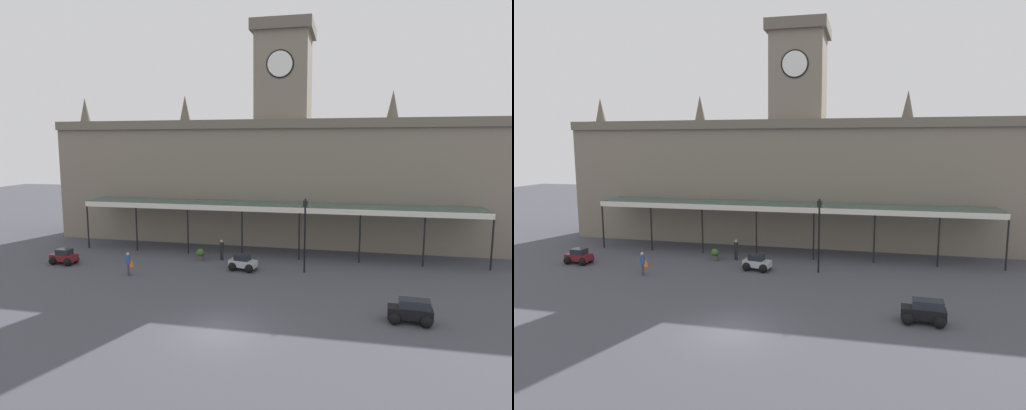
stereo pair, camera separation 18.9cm
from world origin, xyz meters
TOP-DOWN VIEW (x-y plane):
  - ground_plane at (0.00, 0.00)m, footprint 140.00×140.00m
  - station_building at (-0.00, 21.32)m, footprint 43.86×6.81m
  - entrance_canopy at (-0.00, 15.68)m, footprint 33.54×3.26m
  - car_black_estate at (9.53, 3.10)m, footprint 2.30×1.64m
  - car_maroon_sedan at (-15.50, 9.29)m, footprint 2.09×1.59m
  - car_silver_sedan at (-1.36, 10.54)m, footprint 2.17×1.73m
  - pedestrian_crossing_forecourt at (-9.09, 7.64)m, footprint 0.34×0.36m
  - pedestrian_near_entrance at (-3.73, 13.00)m, footprint 0.34×0.34m
  - victorian_lamppost at (3.17, 10.93)m, footprint 0.30×0.30m
  - traffic_cone at (-9.95, 9.70)m, footprint 0.40×0.40m
  - planter_by_canopy at (-5.37, 12.48)m, footprint 0.60×0.60m

SIDE VIEW (x-z plane):
  - ground_plane at x=0.00m, z-range 0.00..0.00m
  - traffic_cone at x=-9.95m, z-range 0.00..0.56m
  - planter_by_canopy at x=-5.37m, z-range 0.01..0.97m
  - car_maroon_sedan at x=-15.50m, z-range -0.09..1.10m
  - car_silver_sedan at x=-1.36m, z-range -0.09..1.10m
  - car_black_estate at x=9.53m, z-range -0.07..1.20m
  - pedestrian_crossing_forecourt at x=-9.09m, z-range 0.07..1.74m
  - pedestrian_near_entrance at x=-3.73m, z-range 0.07..1.74m
  - victorian_lamppost at x=3.17m, z-range 0.62..6.07m
  - entrance_canopy at x=0.00m, z-range 2.00..6.35m
  - station_building at x=0.00m, z-range -3.72..16.53m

